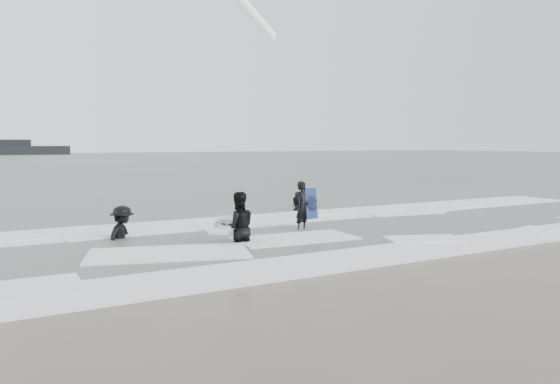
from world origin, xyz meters
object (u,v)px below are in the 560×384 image
surfer_wading (238,244)px  surfer_right_near (296,207)px  surfer_right_far (300,212)px  vessel_horizon (9,149)px  surfer_centre (303,231)px  surfer_breaker (123,240)px

surfer_wading → surfer_right_near: surfer_wading is taller
surfer_right_near → surfer_right_far: (-0.59, -1.32, 0.00)m
surfer_right_near → surfer_wading: bearing=-3.2°
surfer_wading → vessel_horizon: bearing=-80.5°
surfer_centre → surfer_right_near: 6.32m
surfer_breaker → vessel_horizon: vessel_horizon is taller
surfer_wading → surfer_centre: bearing=-148.4°
surfer_wading → surfer_right_far: surfer_wading is taller
surfer_wading → vessel_horizon: 133.94m
surfer_wading → surfer_breaker: bearing=-30.6°
surfer_wading → surfer_right_far: size_ratio=1.00×
surfer_centre → surfer_wading: surfer_wading is taller
surfer_centre → surfer_right_far: 4.88m
surfer_wading → surfer_right_far: (5.15, 5.27, 0.00)m
vessel_horizon → surfer_right_near: bearing=-87.9°
surfer_breaker → surfer_right_near: surfer_breaker is taller
surfer_centre → surfer_right_far: size_ratio=0.80×
surfer_centre → surfer_wading: (-2.67, -1.06, 0.00)m
surfer_right_far → surfer_wading: bearing=-7.1°
surfer_centre → surfer_breaker: bearing=146.3°
surfer_centre → surfer_breaker: (-5.23, 1.12, 0.00)m
surfer_centre → surfer_breaker: size_ratio=0.86×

